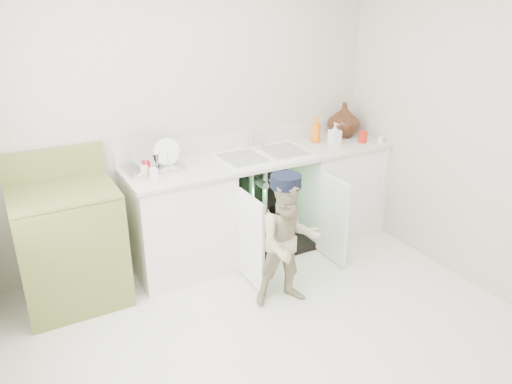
% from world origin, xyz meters
% --- Properties ---
extents(ground, '(3.50, 3.50, 0.00)m').
position_xyz_m(ground, '(0.00, 0.00, 0.00)').
color(ground, beige).
rests_on(ground, ground).
extents(room_shell, '(6.00, 5.50, 1.26)m').
position_xyz_m(room_shell, '(0.00, 0.00, 1.25)').
color(room_shell, beige).
rests_on(room_shell, ground).
extents(counter_run, '(2.44, 1.02, 1.23)m').
position_xyz_m(counter_run, '(0.58, 1.21, 0.47)').
color(counter_run, white).
rests_on(counter_run, ground).
extents(avocado_stove, '(0.74, 0.65, 1.14)m').
position_xyz_m(avocado_stove, '(-1.14, 1.18, 0.47)').
color(avocado_stove, olive).
rests_on(avocado_stove, ground).
extents(repair_worker, '(0.62, 0.76, 1.04)m').
position_xyz_m(repair_worker, '(0.28, 0.35, 0.52)').
color(repair_worker, '#C4B58C').
rests_on(repair_worker, ground).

